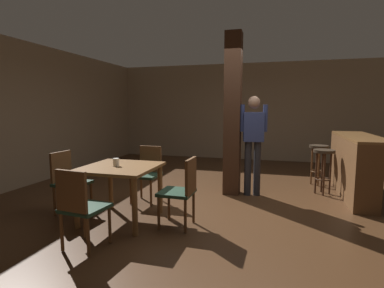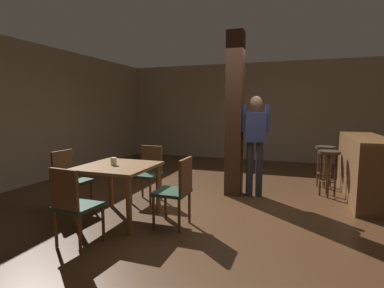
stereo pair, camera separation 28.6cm
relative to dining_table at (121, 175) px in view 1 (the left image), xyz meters
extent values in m
plane|color=#422816|center=(1.27, 0.91, -0.63)|extent=(10.80, 10.80, 0.00)
cube|color=gray|center=(1.27, 5.41, 0.77)|extent=(8.00, 0.10, 2.80)
cube|color=gray|center=(-2.73, 0.91, 0.77)|extent=(0.10, 9.00, 2.80)
cube|color=#382114|center=(1.26, 1.69, 0.77)|extent=(0.28, 0.28, 2.80)
cube|color=brown|center=(0.00, 0.00, 0.10)|extent=(0.95, 0.95, 0.04)
cylinder|color=brown|center=(0.41, 0.41, -0.27)|extent=(0.07, 0.07, 0.71)
cylinder|color=brown|center=(-0.41, 0.41, -0.27)|extent=(0.07, 0.07, 0.71)
cylinder|color=brown|center=(0.41, -0.41, -0.27)|extent=(0.07, 0.07, 0.71)
cylinder|color=brown|center=(-0.41, -0.41, -0.27)|extent=(0.07, 0.07, 0.71)
cube|color=#1E3828|center=(-0.79, 0.03, -0.18)|extent=(0.45, 0.45, 0.04)
cube|color=brown|center=(-0.98, 0.04, 0.05)|extent=(0.06, 0.38, 0.45)
cylinder|color=brown|center=(-0.60, 0.19, -0.40)|extent=(0.04, 0.04, 0.43)
cylinder|color=brown|center=(-0.63, -0.16, -0.40)|extent=(0.04, 0.04, 0.43)
cylinder|color=brown|center=(-0.95, 0.22, -0.40)|extent=(0.04, 0.04, 0.43)
cylinder|color=brown|center=(-0.98, -0.13, -0.40)|extent=(0.04, 0.04, 0.43)
cube|color=#1E3828|center=(0.03, -0.83, -0.18)|extent=(0.46, 0.46, 0.04)
cube|color=brown|center=(0.01, -1.02, 0.05)|extent=(0.38, 0.08, 0.45)
cylinder|color=brown|center=(-0.12, -0.64, -0.40)|extent=(0.04, 0.04, 0.43)
cylinder|color=brown|center=(0.23, -0.67, -0.40)|extent=(0.04, 0.04, 0.43)
cylinder|color=brown|center=(-0.16, -0.99, -0.40)|extent=(0.04, 0.04, 0.43)
cylinder|color=brown|center=(0.19, -1.02, -0.40)|extent=(0.04, 0.04, 0.43)
cube|color=#1E3828|center=(0.79, 0.00, -0.18)|extent=(0.43, 0.43, 0.04)
cube|color=brown|center=(0.99, 0.00, 0.05)|extent=(0.04, 0.38, 0.45)
cylinder|color=brown|center=(0.62, -0.17, -0.40)|extent=(0.04, 0.04, 0.43)
cylinder|color=brown|center=(0.62, 0.18, -0.40)|extent=(0.04, 0.04, 0.43)
cylinder|color=brown|center=(0.97, -0.18, -0.40)|extent=(0.04, 0.04, 0.43)
cylinder|color=brown|center=(0.97, 0.17, -0.40)|extent=(0.04, 0.04, 0.43)
cube|color=#1E3828|center=(0.00, 0.79, -0.18)|extent=(0.44, 0.44, 0.04)
cube|color=brown|center=(0.01, 0.98, 0.05)|extent=(0.38, 0.05, 0.45)
cylinder|color=brown|center=(0.17, 0.61, -0.40)|extent=(0.04, 0.04, 0.43)
cylinder|color=brown|center=(-0.18, 0.62, -0.40)|extent=(0.04, 0.04, 0.43)
cylinder|color=brown|center=(0.18, 0.96, -0.40)|extent=(0.04, 0.04, 0.43)
cylinder|color=brown|center=(-0.17, 0.97, -0.40)|extent=(0.04, 0.04, 0.43)
cylinder|color=silver|center=(-0.05, -0.02, 0.18)|extent=(0.08, 0.08, 0.10)
cube|color=navy|center=(1.62, 1.68, 0.57)|extent=(0.37, 0.26, 0.50)
sphere|color=#997056|center=(1.62, 1.68, 0.99)|extent=(0.24, 0.24, 0.21)
cylinder|color=#232328|center=(1.70, 1.69, -0.15)|extent=(0.14, 0.14, 0.95)
cylinder|color=#232328|center=(1.54, 1.66, -0.15)|extent=(0.14, 0.14, 0.95)
cylinder|color=navy|center=(1.81, 1.71, 0.72)|extent=(0.09, 0.09, 0.46)
cylinder|color=navy|center=(1.43, 1.64, 0.72)|extent=(0.09, 0.09, 0.46)
cube|color=brown|center=(3.38, 2.13, 0.41)|extent=(0.56, 2.06, 0.04)
cube|color=brown|center=(3.28, 2.13, -0.12)|extent=(0.36, 2.06, 1.01)
cylinder|color=#2D2319|center=(2.82, 2.10, 0.14)|extent=(0.36, 0.36, 0.05)
torus|color=#382114|center=(2.82, 2.10, -0.36)|extent=(0.25, 0.25, 0.02)
cylinder|color=#382114|center=(2.82, 2.21, -0.25)|extent=(0.03, 0.03, 0.74)
cylinder|color=#382114|center=(2.82, 1.98, -0.25)|extent=(0.03, 0.03, 0.74)
cylinder|color=#382114|center=(2.94, 2.10, -0.25)|extent=(0.03, 0.03, 0.74)
cylinder|color=#382114|center=(2.70, 2.10, -0.25)|extent=(0.03, 0.03, 0.74)
cylinder|color=#2D2319|center=(2.81, 2.77, 0.14)|extent=(0.36, 0.36, 0.05)
torus|color=brown|center=(2.81, 2.77, -0.36)|extent=(0.25, 0.25, 0.02)
cylinder|color=brown|center=(2.81, 2.88, -0.26)|extent=(0.03, 0.03, 0.74)
cylinder|color=brown|center=(2.81, 2.65, -0.26)|extent=(0.03, 0.03, 0.74)
cylinder|color=brown|center=(2.93, 2.77, -0.26)|extent=(0.03, 0.03, 0.74)
cylinder|color=brown|center=(2.70, 2.77, -0.26)|extent=(0.03, 0.03, 0.74)
camera|label=1|loc=(2.00, -3.53, 0.90)|focal=28.00mm
camera|label=2|loc=(2.27, -3.44, 0.90)|focal=28.00mm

